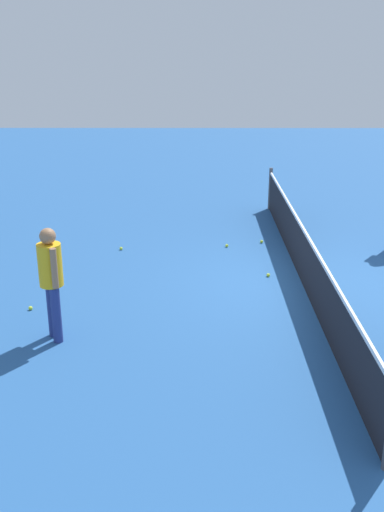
{
  "coord_description": "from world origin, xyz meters",
  "views": [
    {
      "loc": [
        10.02,
        -1.97,
        4.15
      ],
      "look_at": [
        1.08,
        -2.0,
        0.9
      ],
      "focal_mm": 41.9,
      "sensor_mm": 36.0,
      "label": 1
    }
  ],
  "objects_px": {
    "tennis_ball_near_player": "(268,275)",
    "player_near_side": "(51,275)",
    "tennis_ball_baseline": "(121,248)",
    "tennis_ball_stray_left": "(262,242)",
    "tennis_ball_midcourt": "(227,246)",
    "tennis_ball_by_net": "(31,308)"
  },
  "relations": [
    {
      "from": "player_near_side",
      "to": "tennis_ball_midcourt",
      "type": "height_order",
      "value": "player_near_side"
    },
    {
      "from": "tennis_ball_by_net",
      "to": "tennis_ball_stray_left",
      "type": "relative_size",
      "value": 1.0
    },
    {
      "from": "player_near_side",
      "to": "tennis_ball_near_player",
      "type": "xyz_separation_m",
      "value": [
        -2.44,
        3.41,
        -0.98
      ]
    },
    {
      "from": "tennis_ball_midcourt",
      "to": "tennis_ball_by_net",
      "type": "bearing_deg",
      "value": -46.96
    },
    {
      "from": "tennis_ball_near_player",
      "to": "tennis_ball_by_net",
      "type": "height_order",
      "value": "same"
    },
    {
      "from": "tennis_ball_near_player",
      "to": "tennis_ball_midcourt",
      "type": "distance_m",
      "value": 1.81
    },
    {
      "from": "player_near_side",
      "to": "tennis_ball_by_net",
      "type": "xyz_separation_m",
      "value": [
        -0.98,
        -0.63,
        -0.98
      ]
    },
    {
      "from": "player_near_side",
      "to": "tennis_ball_stray_left",
      "type": "xyz_separation_m",
      "value": [
        -4.38,
        3.49,
        -0.98
      ]
    },
    {
      "from": "player_near_side",
      "to": "tennis_ball_baseline",
      "type": "distance_m",
      "value": 4.08
    },
    {
      "from": "player_near_side",
      "to": "tennis_ball_midcourt",
      "type": "distance_m",
      "value": 5.03
    },
    {
      "from": "tennis_ball_near_player",
      "to": "tennis_ball_by_net",
      "type": "distance_m",
      "value": 4.3
    },
    {
      "from": "tennis_ball_by_net",
      "to": "player_near_side",
      "type": "bearing_deg",
      "value": 32.9
    },
    {
      "from": "tennis_ball_by_net",
      "to": "tennis_ball_baseline",
      "type": "bearing_deg",
      "value": 158.91
    },
    {
      "from": "player_near_side",
      "to": "tennis_ball_by_net",
      "type": "distance_m",
      "value": 1.52
    },
    {
      "from": "tennis_ball_near_player",
      "to": "player_near_side",
      "type": "bearing_deg",
      "value": -54.46
    },
    {
      "from": "tennis_ball_baseline",
      "to": "tennis_ball_stray_left",
      "type": "relative_size",
      "value": 1.0
    },
    {
      "from": "tennis_ball_by_net",
      "to": "tennis_ball_stray_left",
      "type": "distance_m",
      "value": 5.35
    },
    {
      "from": "tennis_ball_midcourt",
      "to": "tennis_ball_baseline",
      "type": "distance_m",
      "value": 2.23
    },
    {
      "from": "tennis_ball_midcourt",
      "to": "tennis_ball_stray_left",
      "type": "relative_size",
      "value": 1.0
    },
    {
      "from": "tennis_ball_near_player",
      "to": "tennis_ball_midcourt",
      "type": "xyz_separation_m",
      "value": [
        -1.68,
        -0.68,
        0.0
      ]
    },
    {
      "from": "tennis_ball_midcourt",
      "to": "player_near_side",
      "type": "bearing_deg",
      "value": -33.55
    },
    {
      "from": "player_near_side",
      "to": "tennis_ball_baseline",
      "type": "relative_size",
      "value": 25.76
    }
  ]
}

